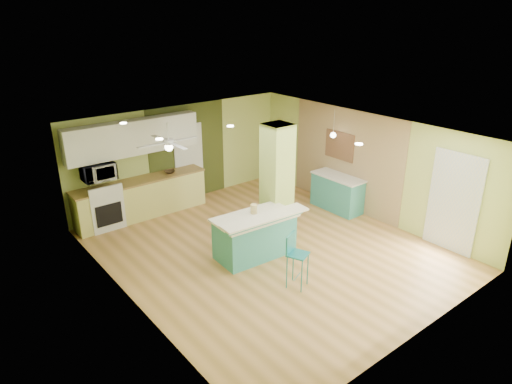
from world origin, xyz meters
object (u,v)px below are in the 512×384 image
canister (254,209)px  bar_stool (295,252)px  peninsula (255,235)px  side_counter (337,192)px  fruit_bowl (170,172)px

canister → bar_stool: bearing=-98.7°
peninsula → side_counter: size_ratio=1.39×
peninsula → canister: canister is taller
peninsula → fruit_bowl: (-0.16, 3.19, 0.51)m
fruit_bowl → canister: canister is taller
peninsula → canister: 0.53m
fruit_bowl → bar_stool: bearing=-89.8°
side_counter → fruit_bowl: size_ratio=5.29×
canister → side_counter: bearing=7.8°
bar_stool → fruit_bowl: (-0.02, 4.49, 0.28)m
bar_stool → side_counter: size_ratio=0.75×
bar_stool → canister: bearing=57.3°
canister → peninsula: bearing=-119.5°
bar_stool → canister: (0.22, 1.45, 0.28)m
peninsula → canister: size_ratio=10.02×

